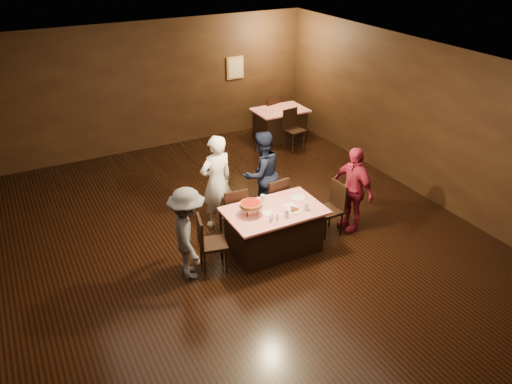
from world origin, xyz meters
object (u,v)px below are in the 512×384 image
(chair_end_left, at_px, (213,243))
(chair_end_right, at_px, (329,209))
(pizza_stand, at_px, (251,204))
(chair_back_near, at_px, (294,129))
(diner_grey_knit, at_px, (188,234))
(main_table, at_px, (274,230))
(back_table, at_px, (280,124))
(diner_white_jacket, at_px, (217,182))
(chair_far_right, at_px, (273,200))
(glass_front_right, at_px, (306,206))
(glass_back, at_px, (263,199))
(chair_far_left, at_px, (233,211))
(diner_navy_hoodie, at_px, (262,174))
(chair_back_far, at_px, (268,114))
(diner_red_shirt, at_px, (353,189))
(glass_front_left, at_px, (287,214))
(plate_empty, at_px, (298,198))

(chair_end_left, height_order, chair_end_right, same)
(chair_end_left, height_order, pizza_stand, pizza_stand)
(chair_back_near, xyz_separation_m, diner_grey_knit, (-4.09, -3.54, 0.28))
(pizza_stand, bearing_deg, main_table, -7.13)
(pizza_stand, bearing_deg, back_table, 54.48)
(chair_end_left, xyz_separation_m, diner_white_jacket, (0.60, 1.18, 0.39))
(chair_far_right, height_order, chair_back_near, same)
(glass_front_right, relative_size, glass_back, 1.00)
(chair_end_left, distance_m, chair_end_right, 2.20)
(chair_far_left, relative_size, diner_navy_hoodie, 0.58)
(back_table, relative_size, diner_grey_knit, 0.86)
(pizza_stand, bearing_deg, glass_front_right, -19.44)
(main_table, relative_size, diner_white_jacket, 0.92)
(chair_back_far, relative_size, glass_back, 6.79)
(chair_end_right, xyz_separation_m, chair_back_near, (1.50, 3.55, 0.00))
(back_table, xyz_separation_m, chair_far_right, (-2.20, -3.50, 0.09))
(diner_grey_knit, bearing_deg, diner_navy_hoodie, -48.02)
(chair_end_left, bearing_deg, glass_back, -61.35)
(diner_red_shirt, bearing_deg, diner_navy_hoodie, -143.21)
(glass_front_left, bearing_deg, glass_front_right, 7.13)
(pizza_stand, bearing_deg, glass_back, 35.54)
(diner_red_shirt, bearing_deg, chair_far_left, -118.39)
(pizza_stand, bearing_deg, diner_white_jacket, 95.04)
(chair_far_left, bearing_deg, chair_back_far, -121.68)
(plate_empty, bearing_deg, chair_end_left, -174.81)
(main_table, relative_size, glass_front_right, 11.43)
(diner_navy_hoodie, bearing_deg, main_table, 61.72)
(chair_far_left, xyz_separation_m, chair_back_far, (3.00, 4.10, 0.00))
(diner_red_shirt, bearing_deg, chair_far_right, -130.80)
(chair_far_right, bearing_deg, chair_back_far, -122.37)
(main_table, xyz_separation_m, chair_end_right, (1.10, 0.00, 0.09))
(diner_white_jacket, distance_m, glass_front_left, 1.58)
(chair_end_right, bearing_deg, pizza_stand, -93.00)
(main_table, relative_size, diner_navy_hoodie, 0.98)
(diner_navy_hoodie, bearing_deg, chair_far_left, 18.89)
(diner_grey_knit, height_order, glass_front_right, diner_grey_knit)
(glass_front_right, bearing_deg, chair_far_right, 92.86)
(chair_end_left, xyz_separation_m, pizza_stand, (0.70, 0.05, 0.48))
(back_table, relative_size, glass_back, 9.29)
(diner_grey_knit, bearing_deg, glass_front_right, -87.28)
(chair_back_far, distance_m, glass_back, 5.28)
(back_table, xyz_separation_m, chair_back_far, (0.00, 0.60, 0.09))
(pizza_stand, bearing_deg, plate_empty, 6.01)
(pizza_stand, relative_size, glass_back, 2.71)
(diner_white_jacket, bearing_deg, main_table, 103.97)
(main_table, relative_size, plate_empty, 6.40)
(chair_back_near, height_order, diner_white_jacket, diner_white_jacket)
(diner_white_jacket, relative_size, glass_front_right, 12.39)
(chair_back_near, relative_size, diner_white_jacket, 0.55)
(diner_red_shirt, bearing_deg, main_table, -97.84)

